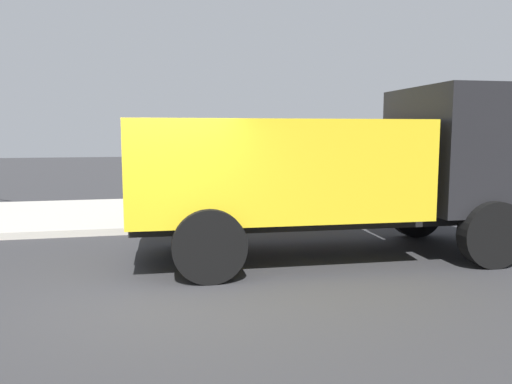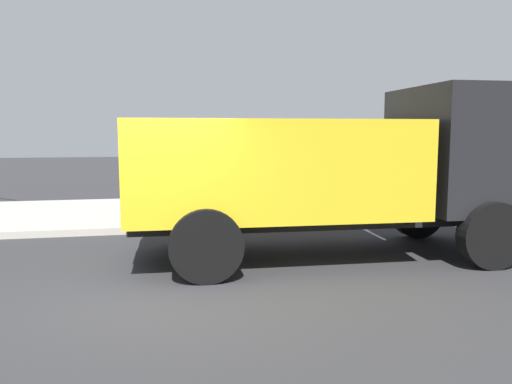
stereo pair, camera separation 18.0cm
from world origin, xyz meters
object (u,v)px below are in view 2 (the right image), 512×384
object	(u,v)px
stop_sign	(287,150)
loose_tire	(181,192)
fire_hydrant	(173,199)
dump_truck_yellow	(342,166)

from	to	relation	value
stop_sign	loose_tire	bearing A→B (deg)	169.75
fire_hydrant	stop_sign	xyz separation A→B (m)	(2.66, -0.76, 1.21)
stop_sign	dump_truck_yellow	size ratio (longest dim) A/B	0.33
fire_hydrant	stop_sign	distance (m)	3.02
stop_sign	fire_hydrant	bearing A→B (deg)	164.13
dump_truck_yellow	loose_tire	bearing A→B (deg)	125.83
loose_tire	stop_sign	distance (m)	2.71
fire_hydrant	stop_sign	size ratio (longest dim) A/B	0.34
fire_hydrant	loose_tire	world-z (taller)	loose_tire
stop_sign	dump_truck_yellow	distance (m)	3.22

